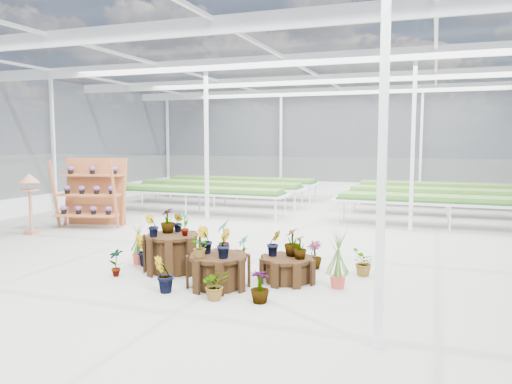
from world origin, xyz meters
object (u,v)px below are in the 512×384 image
(shelf_rack, at_px, (90,193))
(plinth_mid, at_px, (218,271))
(plinth_tall, at_px, (172,253))
(bird_table, at_px, (30,204))
(plinth_low, at_px, (288,269))

(shelf_rack, bearing_deg, plinth_mid, -49.01)
(plinth_tall, bearing_deg, plinth_mid, -26.57)
(plinth_mid, xyz_separation_m, bird_table, (-6.53, 2.67, 0.52))
(plinth_low, relative_size, shelf_rack, 0.49)
(plinth_low, distance_m, shelf_rack, 7.58)
(bird_table, bearing_deg, plinth_tall, -44.70)
(plinth_low, bearing_deg, plinth_mid, -145.01)
(bird_table, bearing_deg, shelf_rack, 37.36)
(plinth_tall, height_order, shelf_rack, shelf_rack)
(plinth_tall, relative_size, shelf_rack, 0.53)
(plinth_tall, xyz_separation_m, plinth_low, (2.20, 0.10, -0.14))
(plinth_tall, xyz_separation_m, shelf_rack, (-4.55, 3.48, 0.62))
(plinth_mid, bearing_deg, plinth_tall, 153.43)
(plinth_low, bearing_deg, bird_table, 165.32)
(plinth_low, xyz_separation_m, bird_table, (-7.53, 1.97, 0.58))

